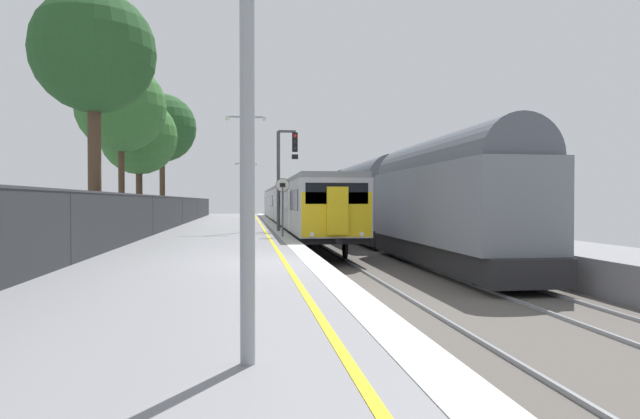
# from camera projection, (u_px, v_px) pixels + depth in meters

# --- Properties ---
(ground) EXTENTS (17.40, 110.00, 1.21)m
(ground) POSITION_uv_depth(u_px,v_px,m) (401.00, 284.00, 14.29)
(ground) COLOR gray
(commuter_train_at_platform) EXTENTS (2.83, 41.43, 3.81)m
(commuter_train_at_platform) POSITION_uv_depth(u_px,v_px,m) (292.00, 205.00, 41.21)
(commuter_train_at_platform) COLOR #B7B7BC
(commuter_train_at_platform) RESTS_ON ground
(freight_train_adjacent_track) EXTENTS (2.60, 40.12, 4.88)m
(freight_train_adjacent_track) POSITION_uv_depth(u_px,v_px,m) (367.00, 199.00, 34.15)
(freight_train_adjacent_track) COLOR #232326
(freight_train_adjacent_track) RESTS_ON ground
(signal_gantry) EXTENTS (1.10, 0.24, 5.18)m
(signal_gantry) POSITION_uv_depth(u_px,v_px,m) (284.00, 168.00, 28.56)
(signal_gantry) COLOR #47474C
(signal_gantry) RESTS_ON ground
(speed_limit_sign) EXTENTS (0.59, 0.08, 2.51)m
(speed_limit_sign) POSITION_uv_depth(u_px,v_px,m) (283.00, 199.00, 23.77)
(speed_limit_sign) COLOR #59595B
(speed_limit_sign) RESTS_ON ground
(platform_lamp_near) EXTENTS (2.00, 0.20, 5.20)m
(platform_lamp_near) POSITION_uv_depth(u_px,v_px,m) (247.00, 31.00, 5.15)
(platform_lamp_near) COLOR #93999E
(platform_lamp_near) RESTS_ON ground
(platform_lamp_mid) EXTENTS (2.00, 0.20, 5.76)m
(platform_lamp_mid) POSITION_uv_depth(u_px,v_px,m) (246.00, 163.00, 27.27)
(platform_lamp_mid) COLOR #93999E
(platform_lamp_mid) RESTS_ON ground
(platform_lamp_far) EXTENTS (2.00, 0.20, 4.99)m
(platform_lamp_far) POSITION_uv_depth(u_px,v_px,m) (246.00, 185.00, 49.40)
(platform_lamp_far) COLOR #93999E
(platform_lamp_far) RESTS_ON ground
(platform_back_fence) EXTENTS (0.07, 99.00, 1.81)m
(platform_back_fence) POSITION_uv_depth(u_px,v_px,m) (70.00, 226.00, 13.20)
(platform_back_fence) COLOR #282B2D
(platform_back_fence) RESTS_ON ground
(background_tree_left) EXTENTS (4.24, 4.24, 8.12)m
(background_tree_left) POSITION_uv_depth(u_px,v_px,m) (121.00, 110.00, 26.51)
(background_tree_left) COLOR #473323
(background_tree_left) RESTS_ON ground
(background_tree_centre) EXTENTS (4.67, 4.67, 8.92)m
(background_tree_centre) POSITION_uv_depth(u_px,v_px,m) (161.00, 130.00, 38.30)
(background_tree_centre) COLOR #473323
(background_tree_centre) RESTS_ON ground
(background_tree_right) EXTENTS (4.23, 4.23, 7.26)m
(background_tree_right) POSITION_uv_depth(u_px,v_px,m) (138.00, 138.00, 31.03)
(background_tree_right) COLOR #473323
(background_tree_right) RESTS_ON ground
(background_tree_back) EXTENTS (4.16, 4.16, 8.71)m
(background_tree_back) POSITION_uv_depth(u_px,v_px,m) (91.00, 55.00, 18.82)
(background_tree_back) COLOR #473323
(background_tree_back) RESTS_ON ground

